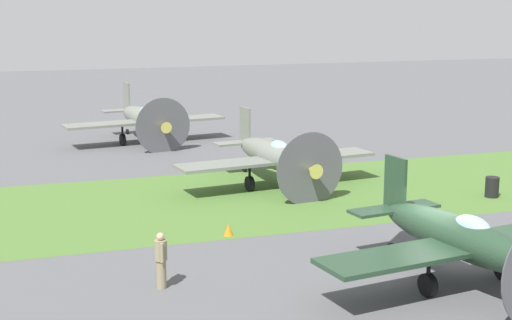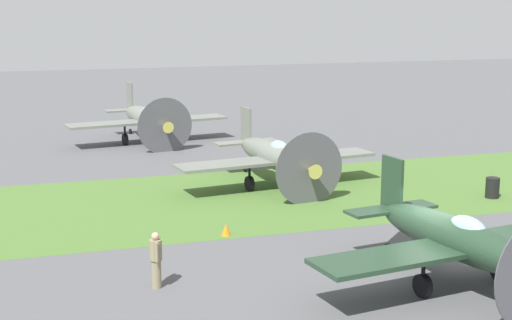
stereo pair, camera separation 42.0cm
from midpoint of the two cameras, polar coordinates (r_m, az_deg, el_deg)
name	(u,v)px [view 2 (the right image)]	position (r m, az deg, el deg)	size (l,w,h in m)	color
ground_plane	(434,270)	(25.59, 13.53, -7.92)	(160.00, 160.00, 0.00)	#515154
grass_verge	(311,193)	(34.71, 4.45, -2.45)	(120.00, 11.00, 0.01)	#476B2D
airplane_lead	(457,239)	(23.96, 15.14, -5.65)	(9.92, 7.89, 3.51)	#233D28
airplane_wingman	(275,156)	(35.59, 1.75, 0.32)	(9.76, 7.75, 3.46)	slate
airplane_trail	(146,118)	(47.34, -7.88, 3.07)	(9.98, 7.93, 3.53)	slate
ground_crew_chief	(156,259)	(23.27, -6.92, -7.28)	(0.38, 0.63, 1.73)	#847A5B
fuel_drum	(492,188)	(35.29, 17.46, -1.98)	(0.60, 0.60, 0.90)	black
runway_marker_cone	(226,230)	(28.37, -1.81, -5.18)	(0.36, 0.36, 0.44)	orange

